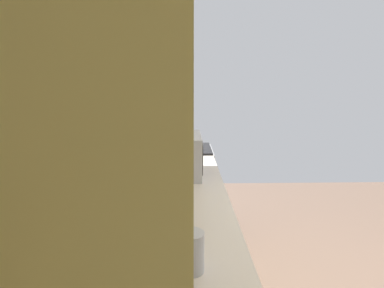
# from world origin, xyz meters

# --- Properties ---
(wall_back) EXTENTS (4.30, 0.12, 2.82)m
(wall_back) POSITION_xyz_m (0.00, 1.73, 1.41)
(wall_back) COLOR beige
(wall_back) RESTS_ON ground_plane
(upper_cabinets) EXTENTS (2.48, 0.31, 0.70)m
(upper_cabinets) POSITION_xyz_m (-0.32, 1.52, 1.85)
(upper_cabinets) COLOR tan
(oven_range) EXTENTS (0.59, 0.62, 1.10)m
(oven_range) POSITION_xyz_m (1.73, 1.37, 0.48)
(oven_range) COLOR #B7BABF
(oven_range) RESTS_ON ground_plane
(microwave) EXTENTS (0.49, 0.34, 0.33)m
(microwave) POSITION_xyz_m (0.79, 1.40, 1.09)
(microwave) COLOR #B7BABF
(microwave) RESTS_ON counter_run
(kettle) EXTENTS (0.16, 0.12, 0.19)m
(kettle) POSITION_xyz_m (-0.58, 1.35, 1.01)
(kettle) COLOR #B7BABF
(kettle) RESTS_ON counter_run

